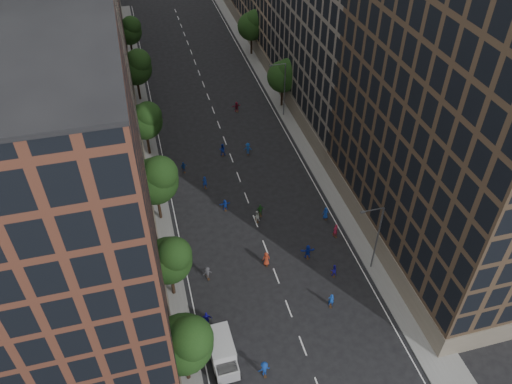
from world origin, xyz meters
TOP-DOWN VIEW (x-y plane):
  - ground at (0.00, 40.00)m, footprint 240.00×240.00m
  - sidewalk_left at (-12.00, 47.50)m, footprint 4.00×105.00m
  - sidewalk_right at (12.00, 47.50)m, footprint 4.00×105.00m
  - bldg_left_a at (-19.00, 11.00)m, footprint 14.00×22.00m
  - bldg_left_b at (-19.00, 35.00)m, footprint 14.00×26.00m
  - bldg_left_c at (-19.00, 58.00)m, footprint 14.00×20.00m
  - bldg_right_a at (19.00, 15.00)m, footprint 14.00×30.00m
  - bldg_right_b at (19.00, 44.00)m, footprint 14.00×28.00m
  - tree_left_0 at (-11.01, 3.85)m, footprint 5.20×5.20m
  - tree_left_1 at (-11.02, 13.86)m, footprint 4.80×4.80m
  - tree_left_2 at (-10.99, 25.83)m, footprint 5.60×5.60m
  - tree_left_3 at (-11.02, 39.85)m, footprint 5.00×5.00m
  - tree_left_4 at (-11.00, 55.84)m, footprint 5.40×5.40m
  - tree_left_5 at (-11.02, 71.86)m, footprint 4.80×4.80m
  - tree_right_a at (11.38, 47.85)m, footprint 5.00×5.00m
  - tree_right_b at (11.39, 67.85)m, footprint 5.20×5.20m
  - streetlamp_near at (10.37, 12.00)m, footprint 2.64×0.22m
  - streetlamp_far at (10.37, 45.00)m, footprint 2.64×0.22m
  - cargo_van at (-7.80, 4.95)m, footprint 2.44×5.02m
  - skater_1 at (4.31, 8.28)m, footprint 0.72×0.58m
  - skater_2 at (6.09, 12.02)m, footprint 0.78×0.63m
  - skater_3 at (-4.42, 2.59)m, footprint 1.19×0.73m
  - skater_4 at (-8.50, 9.26)m, footprint 1.11×0.58m
  - skater_5 at (4.21, 15.23)m, footprint 1.72×0.72m
  - skater_6 at (-0.63, 15.38)m, footprint 0.89×0.58m
  - skater_7 at (8.50, 17.61)m, footprint 0.73×0.56m
  - skater_8 at (0.14, 22.46)m, footprint 0.83×0.68m
  - skater_9 at (-7.34, 15.17)m, footprint 1.11×0.74m
  - skater_10 at (0.87, 23.41)m, footprint 0.97×0.43m
  - skater_11 at (-3.15, 25.52)m, footprint 1.41×0.49m
  - skater_12 at (8.50, 20.80)m, footprint 0.85×0.60m
  - skater_13 at (-4.83, 30.46)m, footprint 0.70×0.50m
  - skater_14 at (-1.08, 37.00)m, footprint 1.03×0.89m
  - skater_15 at (2.53, 36.33)m, footprint 1.29×0.94m
  - skater_16 at (-7.02, 34.53)m, footprint 0.98×0.55m
  - skater_17 at (3.61, 48.13)m, footprint 1.60×0.71m

SIDE VIEW (x-z plane):
  - ground at x=0.00m, z-range 0.00..0.00m
  - sidewalk_left at x=-12.00m, z-range 0.00..0.15m
  - sidewalk_right at x=12.00m, z-range 0.00..0.15m
  - skater_2 at x=6.09m, z-range 0.00..1.50m
  - skater_11 at x=-3.15m, z-range 0.00..1.51m
  - skater_16 at x=-7.02m, z-range 0.00..1.57m
  - skater_8 at x=0.14m, z-range 0.00..1.58m
  - skater_9 at x=-7.34m, z-range 0.00..1.60m
  - skater_12 at x=8.50m, z-range 0.00..1.62m
  - skater_10 at x=0.87m, z-range 0.00..1.64m
  - skater_17 at x=3.61m, z-range 0.00..1.67m
  - skater_1 at x=4.31m, z-range 0.00..1.72m
  - skater_7 at x=8.50m, z-range 0.00..1.78m
  - skater_13 at x=-4.83m, z-range 0.00..1.78m
  - skater_15 at x=2.53m, z-range 0.00..1.79m
  - skater_3 at x=-4.42m, z-range 0.00..1.79m
  - skater_5 at x=4.21m, z-range 0.00..1.80m
  - skater_6 at x=-0.63m, z-range 0.00..1.81m
  - skater_4 at x=-8.50m, z-range 0.00..1.82m
  - skater_14 at x=-1.08m, z-range 0.00..1.85m
  - cargo_van at x=-7.80m, z-range 0.07..2.71m
  - streetlamp_near at x=10.37m, z-range 0.64..9.70m
  - streetlamp_far at x=10.37m, z-range 0.64..9.70m
  - tree_left_1 at x=-11.02m, z-range 1.45..9.66m
  - tree_right_a at x=11.38m, z-range 1.43..9.83m
  - tree_left_5 at x=-11.02m, z-range 1.51..9.84m
  - tree_left_3 at x=-11.02m, z-range 1.53..10.11m
  - tree_left_0 at x=-11.01m, z-range 1.54..10.37m
  - tree_right_b at x=11.39m, z-range 1.54..10.37m
  - tree_left_4 at x=-11.00m, z-range 1.56..10.63m
  - tree_left_2 at x=-10.99m, z-range 1.63..11.08m
  - bldg_left_c at x=-19.00m, z-range 0.00..28.00m
  - bldg_left_a at x=-19.00m, z-range 0.00..30.00m
  - bldg_right_b at x=19.00m, z-range 0.00..33.00m
  - bldg_left_b at x=-19.00m, z-range 0.00..34.00m
  - bldg_right_a at x=19.00m, z-range 0.00..36.00m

